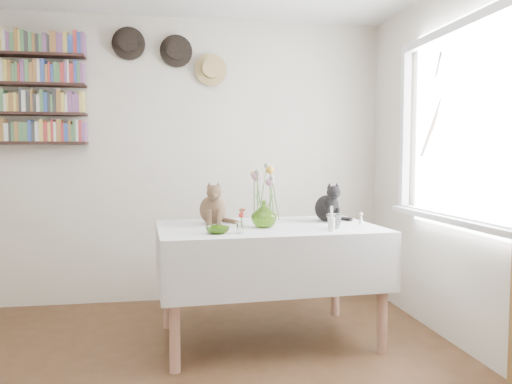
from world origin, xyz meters
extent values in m
cube|color=silver|center=(0.00, 2.27, 1.25)|extent=(4.04, 0.04, 2.54)
cube|color=white|center=(1.97, 0.80, 1.50)|extent=(0.01, 1.40, 1.20)
cube|color=white|center=(1.97, 0.80, 2.13)|extent=(0.06, 1.52, 0.06)
cube|color=white|center=(1.97, 0.80, 0.87)|extent=(0.06, 1.52, 0.06)
cube|color=white|center=(1.97, 1.53, 1.50)|extent=(0.06, 0.06, 1.20)
cube|color=white|center=(1.94, 0.80, 0.87)|extent=(0.12, 1.50, 0.04)
cube|color=white|center=(0.76, 1.14, 0.77)|extent=(1.56, 1.06, 0.06)
cylinder|color=tan|center=(0.11, 0.70, 0.37)|extent=(0.06, 0.06, 0.74)
cylinder|color=tan|center=(1.45, 0.78, 0.37)|extent=(0.06, 0.06, 0.74)
cylinder|color=tan|center=(0.06, 1.50, 0.37)|extent=(0.06, 0.06, 0.74)
cylinder|color=tan|center=(1.40, 1.59, 0.37)|extent=(0.06, 0.06, 0.74)
imported|color=#83B733|center=(0.72, 1.06, 0.90)|extent=(0.22, 0.22, 0.18)
imported|color=#83B733|center=(0.38, 0.84, 0.83)|extent=(0.17, 0.17, 0.05)
imported|color=white|center=(1.17, 0.95, 0.86)|extent=(0.13, 0.13, 0.10)
cylinder|color=white|center=(1.11, 0.82, 0.85)|extent=(0.05, 0.05, 0.09)
cylinder|color=white|center=(1.11, 0.82, 0.93)|extent=(0.02, 0.02, 0.07)
cylinder|color=white|center=(0.52, 0.84, 0.84)|extent=(0.04, 0.04, 0.07)
cone|color=white|center=(1.43, 1.12, 0.84)|extent=(0.04, 0.04, 0.06)
sphere|color=beige|center=(1.43, 1.12, 0.88)|extent=(0.03, 0.03, 0.03)
cylinder|color=#4C7233|center=(0.69, 1.07, 1.01)|extent=(0.01, 0.01, 0.30)
sphere|color=#CC85A5|center=(0.69, 1.07, 1.16)|extent=(0.07, 0.07, 0.07)
cylinder|color=#4C7233|center=(0.76, 1.04, 0.99)|extent=(0.01, 0.01, 0.26)
sphere|color=#CC85A5|center=(0.76, 1.04, 1.12)|extent=(0.06, 0.06, 0.06)
cylinder|color=#4C7233|center=(0.78, 1.09, 1.03)|extent=(0.01, 0.01, 0.34)
sphere|color=gold|center=(0.78, 1.09, 1.20)|extent=(0.06, 0.06, 0.06)
cylinder|color=#4C7233|center=(0.66, 1.10, 1.01)|extent=(0.01, 0.01, 0.31)
sphere|color=gold|center=(0.66, 1.10, 1.17)|extent=(0.05, 0.05, 0.05)
cylinder|color=#4C7233|center=(0.72, 1.11, 1.04)|extent=(0.01, 0.01, 0.37)
sphere|color=#999E93|center=(0.72, 1.11, 1.23)|extent=(0.04, 0.04, 0.04)
cylinder|color=#4C7233|center=(0.67, 1.03, 1.02)|extent=(0.01, 0.01, 0.33)
sphere|color=#999E93|center=(0.67, 1.03, 1.19)|extent=(0.04, 0.04, 0.04)
cylinder|color=#4C7233|center=(0.79, 1.02, 1.00)|extent=(0.01, 0.01, 0.29)
sphere|color=#999E93|center=(0.79, 1.02, 1.15)|extent=(0.04, 0.04, 0.04)
cube|color=#311C17|center=(-1.10, 2.16, 1.40)|extent=(1.00, 0.16, 0.02)
cube|color=#311C17|center=(-1.10, 2.16, 1.64)|extent=(1.00, 0.16, 0.02)
cube|color=#311C17|center=(-1.10, 2.16, 1.88)|extent=(1.00, 0.16, 0.02)
cube|color=#311C17|center=(-1.10, 2.16, 2.12)|extent=(1.00, 0.16, 0.02)
cylinder|color=black|center=(-0.25, 2.21, 2.25)|extent=(0.28, 0.02, 0.28)
cylinder|color=black|center=(-0.25, 2.17, 2.25)|extent=(0.16, 0.08, 0.16)
cylinder|color=black|center=(0.15, 2.21, 2.20)|extent=(0.28, 0.02, 0.28)
cylinder|color=black|center=(0.15, 2.17, 2.20)|extent=(0.16, 0.08, 0.16)
cylinder|color=tan|center=(0.45, 2.21, 2.05)|extent=(0.28, 0.02, 0.28)
cylinder|color=tan|center=(0.45, 2.17, 2.05)|extent=(0.16, 0.08, 0.16)
camera|label=1|loc=(0.11, -2.23, 1.28)|focal=35.00mm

